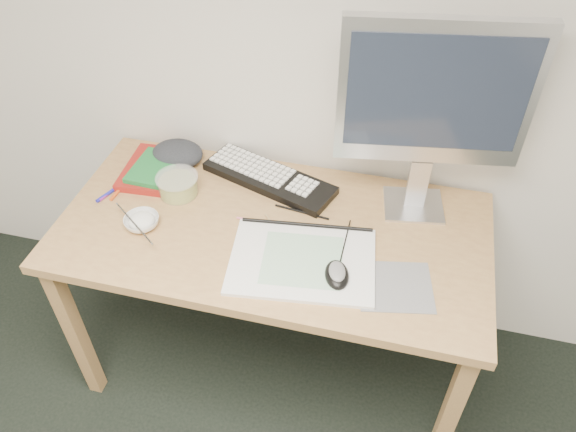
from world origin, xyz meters
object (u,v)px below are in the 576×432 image
(desk, at_px, (273,245))
(monitor, at_px, (435,100))
(keyboard, at_px, (269,178))
(sketchpad, at_px, (302,261))
(rice_bowl, at_px, (142,222))

(desk, distance_m, monitor, 0.69)
(desk, bearing_deg, keyboard, 107.47)
(sketchpad, bearing_deg, keyboard, 112.52)
(desk, relative_size, sketchpad, 3.19)
(sketchpad, xyz_separation_m, monitor, (0.31, 0.34, 0.41))
(monitor, distance_m, rice_bowl, 0.99)
(rice_bowl, bearing_deg, keyboard, 43.33)
(sketchpad, height_order, rice_bowl, rice_bowl)
(keyboard, height_order, monitor, monitor)
(keyboard, relative_size, monitor, 0.73)
(sketchpad, relative_size, keyboard, 0.91)
(desk, xyz_separation_m, rice_bowl, (-0.41, -0.09, 0.10))
(monitor, height_order, rice_bowl, monitor)
(desk, distance_m, sketchpad, 0.20)
(desk, distance_m, rice_bowl, 0.43)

